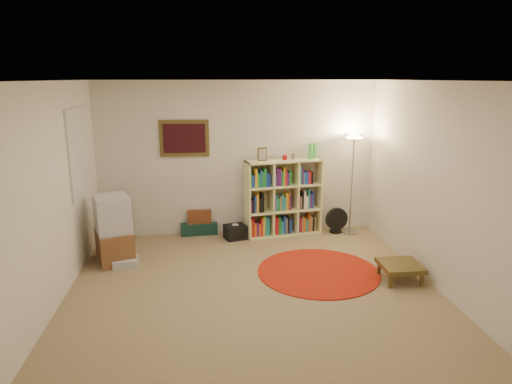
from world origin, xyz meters
TOP-DOWN VIEW (x-y plane):
  - room at (-0.05, 0.05)m, footprint 4.54×4.54m
  - bookshelf at (0.70, 2.05)m, footprint 1.29×0.56m
  - floor_lamp at (1.84, 1.97)m, footprint 0.37×0.37m
  - floor_fan at (1.62, 2.00)m, footprint 0.38×0.23m
  - tv_stand at (-1.84, 1.21)m, footprint 0.64×0.76m
  - dvd_box at (-1.67, 0.98)m, footprint 0.35×0.30m
  - suitcase at (-0.67, 2.29)m, footprint 0.63×0.43m
  - wicker_basket at (-0.66, 2.28)m, footprint 0.40×0.29m
  - duffel_bag at (-0.08, 1.91)m, footprint 0.39×0.35m
  - paper_towel at (-0.08, 1.94)m, footprint 0.13×0.13m
  - red_rug at (0.93, 0.47)m, footprint 1.63×1.63m
  - side_table at (1.90, 0.10)m, footprint 0.51×0.51m

SIDE VIEW (x-z plane):
  - red_rug at x=0.93m, z-range 0.00..0.01m
  - dvd_box at x=-1.67m, z-range 0.00..0.11m
  - suitcase at x=-0.67m, z-range 0.00..0.19m
  - duffel_bag at x=-0.08m, z-range 0.00..0.23m
  - paper_towel at x=-0.08m, z-range 0.00..0.23m
  - side_table at x=1.90m, z-range 0.08..0.31m
  - floor_fan at x=1.62m, z-range 0.00..0.43m
  - wicker_basket at x=-0.66m, z-range 0.19..0.41m
  - tv_stand at x=-1.84m, z-range -0.02..0.93m
  - bookshelf at x=0.70m, z-range -0.14..1.36m
  - room at x=-0.05m, z-range -0.01..2.53m
  - floor_lamp at x=1.84m, z-range 0.55..2.21m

